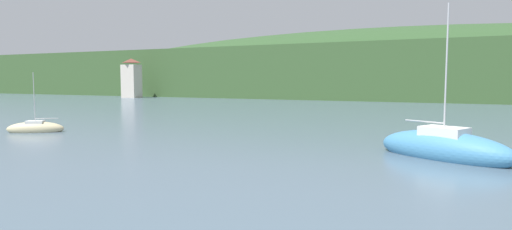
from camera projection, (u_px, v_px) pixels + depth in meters
The scene contains 5 objects.
wooded_hillside at pixel (395, 77), 123.55m from camera, with size 352.00×70.48×32.11m.
shore_building_west at pixel (131, 79), 105.41m from camera, with size 4.38×3.21×9.71m.
sailboat_mid_5 at pixel (36, 128), 36.74m from camera, with size 4.68×3.86×5.53m.
sailboat_mid_6 at pixel (443, 148), 24.61m from camera, with size 8.31×5.84×9.47m.
mooring_buoy_near at pixel (477, 143), 30.58m from camera, with size 0.41×0.41×0.41m, color yellow.
Camera 1 is at (11.53, 18.02, 4.56)m, focal length 29.78 mm.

